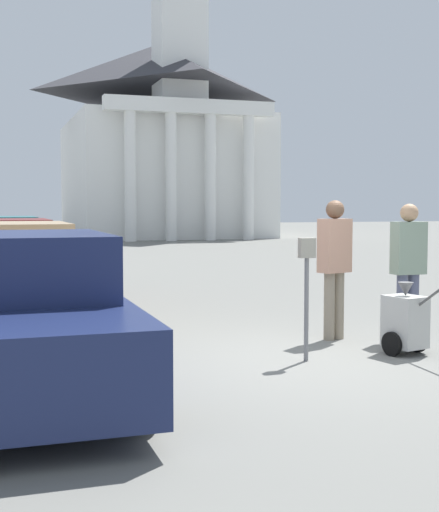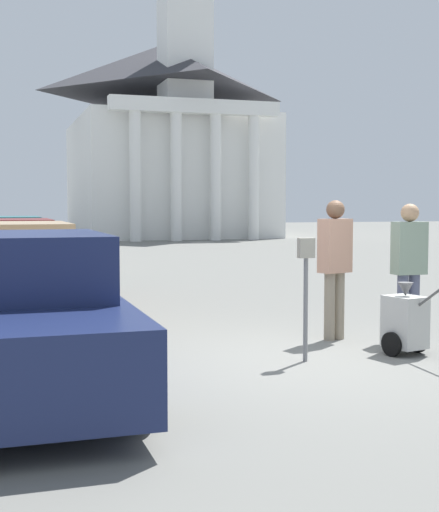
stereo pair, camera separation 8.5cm
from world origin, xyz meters
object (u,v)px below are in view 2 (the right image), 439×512
Objects in this scene: parked_car_cream at (1,246)px; person_supervisor at (409,262)px; parking_meter at (306,276)px; church at (167,133)px; parked_car_tan at (8,280)px; equipment_cart at (405,322)px; person_worker at (335,260)px; parked_car_navy at (14,316)px; parked_car_maroon at (5,263)px; parked_car_teal at (3,253)px.

person_supervisor is at bearing -67.30° from parked_car_cream.
parking_meter is 33.96m from church.
parked_car_tan is 4.90× the size of equipment_cart.
person_worker is at bearing 50.12° from parking_meter.
parked_car_navy is at bearing -105.74° from church.
parked_car_tan is at bearing -89.76° from parked_car_maroon.
church reaches higher than parked_car_maroon.
parked_car_navy is at bearing 168.22° from equipment_cart.
parking_meter is at bearing 22.39° from person_supervisor.
person_worker is (4.00, -4.95, 0.33)m from parked_car_maroon.
parked_car_teal reaches higher than parked_car_cream.
church reaches higher than equipment_cart.
parked_car_maroon is at bearing -89.75° from parked_car_teal.
person_worker is at bearing -70.66° from parked_car_cream.
person_supervisor is at bearing 10.89° from parked_car_navy.
parking_meter is 1.37× the size of equipment_cart.
parking_meter reaches higher than equipment_cart.
parking_meter is at bearing -100.71° from church.
person_supervisor is at bearing 41.99° from equipment_cart.
parked_car_teal is 0.22× the size of church.
parked_car_navy is at bearing -89.75° from parked_car_teal.
parked_car_navy is 6.17m from parked_car_maroon.
parked_car_maroon is 2.59× the size of person_worker.
parked_car_tan is 31.72m from church.
church is (4.46, 32.26, 4.89)m from person_supervisor.
parked_car_tan is at bearing -107.39° from church.
parked_car_cream is (-0.00, 3.42, -0.03)m from parked_car_teal.
person_supervisor reaches higher than parked_car_tan.
person_worker is 0.08× the size of church.
person_supervisor reaches higher than parked_car_maroon.
parked_car_maroon is 7.18m from person_supervisor.
person_worker is 1.79× the size of equipment_cart.
parked_car_teal is 2.63× the size of person_worker.
person_worker is (0.89, 1.06, 0.07)m from parking_meter.
parked_car_tan is 1.05× the size of parked_car_cream.
parked_car_maroon is at bearing -69.34° from person_worker.
church is (9.35, 20.41, 5.23)m from parked_car_cream.
parked_car_tan is 4.52m from person_worker.
person_supervisor is (4.90, -8.43, 0.31)m from parked_car_teal.
parked_car_tan reaches higher than parked_car_cream.
parked_car_maroon is 0.98× the size of parked_car_teal.
person_worker is at bearing -63.58° from parked_car_teal.
church is at bearing -117.76° from person_worker.
parked_car_maroon is at bearing 90.24° from parked_car_tan.
parked_car_maroon is (0.00, 2.85, 0.01)m from parked_car_tan.
parked_car_tan is (0.00, 3.32, 0.01)m from parked_car_navy.
parked_car_tan is at bearing -89.75° from parked_car_teal.
equipment_cart is 0.05× the size of church.
parking_meter is (3.11, 0.16, 0.28)m from parked_car_navy.
parked_car_tan is at bearing 130.32° from equipment_cart.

